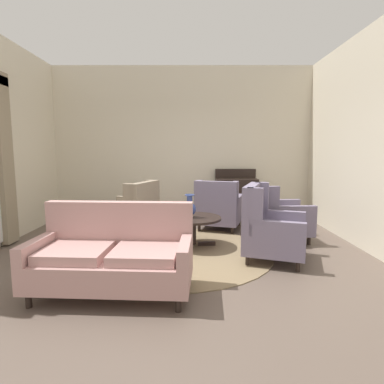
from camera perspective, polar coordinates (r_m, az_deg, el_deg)
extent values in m
plane|color=brown|center=(4.48, -2.79, -12.10)|extent=(8.01, 8.01, 0.00)
cube|color=beige|center=(7.06, -1.75, 8.79)|extent=(5.88, 0.08, 3.34)
cube|color=beige|center=(5.93, -31.54, 8.01)|extent=(0.08, 3.96, 3.34)
cube|color=beige|center=(5.72, 27.86, 8.30)|extent=(0.08, 3.96, 3.34)
cube|color=black|center=(7.15, -1.71, -4.23)|extent=(5.72, 0.03, 0.12)
cylinder|color=#847051|center=(4.77, -2.62, -10.84)|extent=(2.80, 2.80, 0.01)
cube|color=gray|center=(5.77, -30.89, 4.76)|extent=(0.10, 0.32, 2.62)
cylinder|color=black|center=(4.91, 0.18, -4.78)|extent=(0.89, 0.89, 0.04)
cylinder|color=black|center=(4.96, 0.18, -7.23)|extent=(0.10, 0.10, 0.40)
cube|color=black|center=(5.05, 2.69, -9.44)|extent=(0.28, 0.09, 0.07)
cube|color=black|center=(5.19, -1.28, -8.96)|extent=(0.21, 0.26, 0.07)
cube|color=black|center=(4.84, -1.14, -10.18)|extent=(0.19, 0.27, 0.07)
cylinder|color=#384C93|center=(4.88, -0.44, -4.51)|extent=(0.11, 0.11, 0.02)
ellipsoid|color=#384C93|center=(4.86, -0.44, -3.15)|extent=(0.20, 0.20, 0.21)
cylinder|color=#384C93|center=(4.83, -0.44, -1.23)|extent=(0.08, 0.08, 0.12)
torus|color=#384C93|center=(4.82, -0.44, -0.55)|extent=(0.15, 0.15, 0.02)
cube|color=tan|center=(3.46, -14.37, -13.47)|extent=(1.69, 0.88, 0.27)
cube|color=tan|center=(3.64, -13.02, -5.80)|extent=(1.65, 0.23, 0.52)
cube|color=tan|center=(3.49, -20.45, -10.28)|extent=(0.69, 0.63, 0.10)
cube|color=tan|center=(3.27, -8.51, -11.05)|extent=(0.69, 0.63, 0.10)
cube|color=tan|center=(3.64, -26.48, -9.13)|extent=(0.15, 0.70, 0.19)
cube|color=tan|center=(3.19, -1.28, -10.63)|extent=(0.15, 0.70, 0.19)
cylinder|color=black|center=(3.55, -27.61, -17.12)|extent=(0.06, 0.06, 0.14)
cylinder|color=black|center=(3.12, -2.53, -19.80)|extent=(0.06, 0.06, 0.14)
cylinder|color=black|center=(4.06, -22.94, -13.74)|extent=(0.06, 0.06, 0.14)
cylinder|color=black|center=(3.69, -1.53, -15.32)|extent=(0.06, 0.06, 0.14)
cube|color=gray|center=(5.80, -11.68, -4.97)|extent=(1.13, 1.10, 0.26)
cube|color=gray|center=(5.54, -8.48, -1.10)|extent=(0.42, 0.84, 0.57)
cube|color=gray|center=(5.89, -7.54, 0.10)|extent=(0.22, 0.16, 0.43)
cube|color=gray|center=(5.25, -11.30, -0.86)|extent=(0.22, 0.16, 0.43)
cube|color=gray|center=(6.09, -10.30, -1.98)|extent=(0.78, 0.37, 0.23)
cube|color=gray|center=(5.47, -14.24, -3.13)|extent=(0.78, 0.37, 0.23)
cylinder|color=black|center=(6.31, -12.83, -5.87)|extent=(0.06, 0.06, 0.14)
cylinder|color=black|center=(5.77, -16.54, -7.24)|extent=(0.06, 0.06, 0.14)
cylinder|color=black|center=(5.95, -6.88, -6.53)|extent=(0.06, 0.06, 0.14)
cylinder|color=black|center=(5.38, -10.21, -8.12)|extent=(0.06, 0.06, 0.14)
cube|color=slate|center=(5.54, 15.98, -5.53)|extent=(0.91, 0.82, 0.29)
cube|color=slate|center=(5.35, 12.43, -1.39)|extent=(0.18, 0.78, 0.53)
cube|color=slate|center=(5.05, 14.45, -1.23)|extent=(0.21, 0.11, 0.40)
cube|color=slate|center=(5.69, 12.42, -0.24)|extent=(0.21, 0.11, 0.40)
cube|color=slate|center=(5.20, 17.81, -3.59)|extent=(0.78, 0.14, 0.21)
cube|color=slate|center=(5.82, 15.46, -2.37)|extent=(0.78, 0.14, 0.21)
cylinder|color=black|center=(5.44, 20.54, -8.28)|extent=(0.06, 0.06, 0.14)
cylinder|color=black|center=(5.99, 18.19, -6.78)|extent=(0.06, 0.06, 0.14)
cylinder|color=black|center=(5.20, 13.26, -8.72)|extent=(0.06, 0.06, 0.14)
cylinder|color=black|center=(5.77, 11.54, -7.08)|extent=(0.06, 0.06, 0.14)
cube|color=slate|center=(6.14, 5.11, -4.11)|extent=(1.02, 1.09, 0.27)
cube|color=slate|center=(5.71, 4.33, -0.79)|extent=(0.79, 0.37, 0.55)
cube|color=slate|center=(5.72, 7.89, -0.15)|extent=(0.16, 0.22, 0.42)
cube|color=slate|center=(5.87, 1.28, 0.11)|extent=(0.16, 0.22, 0.42)
cube|color=slate|center=(6.08, 8.40, -1.85)|extent=(0.34, 0.79, 0.23)
cube|color=slate|center=(6.23, 2.16, -1.57)|extent=(0.34, 0.79, 0.23)
cylinder|color=black|center=(6.48, 8.53, -5.42)|extent=(0.06, 0.06, 0.14)
cylinder|color=black|center=(6.61, 3.14, -5.11)|extent=(0.06, 0.06, 0.14)
cylinder|color=black|center=(5.77, 7.34, -6.98)|extent=(0.06, 0.06, 0.14)
cylinder|color=black|center=(5.91, 1.32, -6.58)|extent=(0.06, 0.06, 0.14)
cube|color=slate|center=(4.50, 14.86, -8.51)|extent=(1.02, 1.05, 0.28)
cube|color=slate|center=(4.44, 10.85, -2.66)|extent=(0.41, 0.84, 0.62)
cube|color=slate|center=(4.05, 11.39, -2.55)|extent=(0.22, 0.16, 0.47)
cube|color=slate|center=(4.78, 12.58, -1.09)|extent=(0.22, 0.16, 0.47)
cube|color=slate|center=(4.08, 15.29, -6.60)|extent=(0.69, 0.32, 0.21)
cube|color=slate|center=(4.80, 15.88, -4.53)|extent=(0.69, 0.32, 0.21)
cylinder|color=black|center=(4.23, 18.78, -12.69)|extent=(0.06, 0.06, 0.14)
cylinder|color=black|center=(4.88, 18.83, -10.00)|extent=(0.06, 0.06, 0.14)
cylinder|color=black|center=(4.27, 10.10, -12.21)|extent=(0.06, 0.06, 0.14)
cylinder|color=black|center=(4.92, 11.36, -9.62)|extent=(0.06, 0.06, 0.14)
cube|color=black|center=(6.89, 8.06, -0.96)|extent=(0.90, 0.41, 0.81)
cube|color=black|center=(7.02, 7.92, 3.37)|extent=(0.90, 0.04, 0.20)
cube|color=black|center=(6.78, 4.82, -4.98)|extent=(0.06, 0.06, 0.10)
cube|color=black|center=(6.89, 11.48, -4.89)|extent=(0.06, 0.06, 0.10)
cube|color=black|center=(7.08, 4.61, -4.44)|extent=(0.06, 0.06, 0.10)
cube|color=black|center=(7.19, 10.98, -4.37)|extent=(0.06, 0.06, 0.10)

